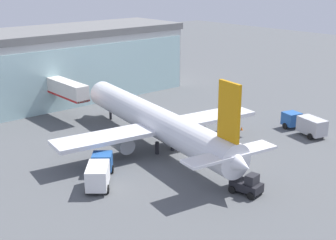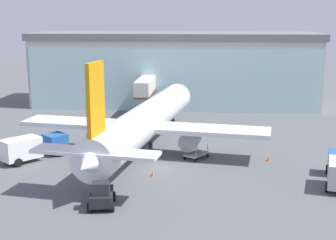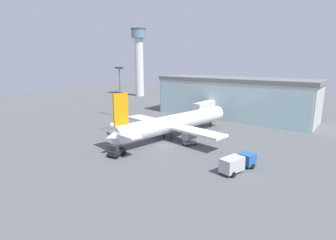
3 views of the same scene
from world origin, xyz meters
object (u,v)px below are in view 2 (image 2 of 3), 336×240
(baggage_cart, at_px, (196,154))
(pushback_tug, at_px, (101,196))
(airplane, at_px, (145,121))
(jet_bridge, at_px, (146,86))
(safety_cone_wingtip, at_px, (269,158))
(safety_cone_nose, at_px, (153,173))
(catering_truck, at_px, (33,147))

(baggage_cart, xyz_separation_m, pushback_tug, (-7.63, -13.93, 0.47))
(baggage_cart, bearing_deg, airplane, -78.18)
(jet_bridge, relative_size, airplane, 0.33)
(safety_cone_wingtip, bearing_deg, safety_cone_nose, -154.37)
(airplane, bearing_deg, pushback_tug, -176.19)
(catering_truck, xyz_separation_m, safety_cone_wingtip, (25.57, 1.32, -1.19))
(airplane, distance_m, pushback_tug, 16.84)
(airplane, bearing_deg, baggage_cart, -104.28)
(catering_truck, bearing_deg, pushback_tug, -100.11)
(catering_truck, relative_size, safety_cone_nose, 12.70)
(jet_bridge, xyz_separation_m, baggage_cart, (8.06, -22.98, -4.07))
(baggage_cart, xyz_separation_m, safety_cone_nose, (-4.21, -6.11, -0.23))
(baggage_cart, relative_size, safety_cone_wingtip, 5.83)
(jet_bridge, distance_m, safety_cone_wingtip, 28.53)
(jet_bridge, bearing_deg, pushback_tug, -178.45)
(baggage_cart, bearing_deg, jet_bridge, -124.89)
(airplane, xyz_separation_m, pushback_tug, (-1.70, -16.56, -2.53))
(baggage_cart, bearing_deg, safety_cone_nose, 1.18)
(airplane, distance_m, safety_cone_wingtip, 14.43)
(jet_bridge, bearing_deg, catering_truck, 159.41)
(pushback_tug, xyz_separation_m, safety_cone_nose, (3.42, 7.82, -0.70))
(safety_cone_nose, xyz_separation_m, safety_cone_wingtip, (12.03, 5.77, 0.00))
(pushback_tug, bearing_deg, catering_truck, 31.89)
(safety_cone_wingtip, bearing_deg, airplane, 167.83)
(safety_cone_nose, distance_m, safety_cone_wingtip, 13.34)
(jet_bridge, xyz_separation_m, airplane, (2.14, -20.35, -1.07))
(jet_bridge, height_order, safety_cone_wingtip, jet_bridge)
(baggage_cart, distance_m, safety_cone_nose, 7.42)
(safety_cone_wingtip, bearing_deg, jet_bridge, 124.27)
(jet_bridge, xyz_separation_m, safety_cone_nose, (3.85, -29.08, -4.30))
(safety_cone_nose, bearing_deg, airplane, 101.09)
(catering_truck, bearing_deg, jet_bridge, 18.94)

